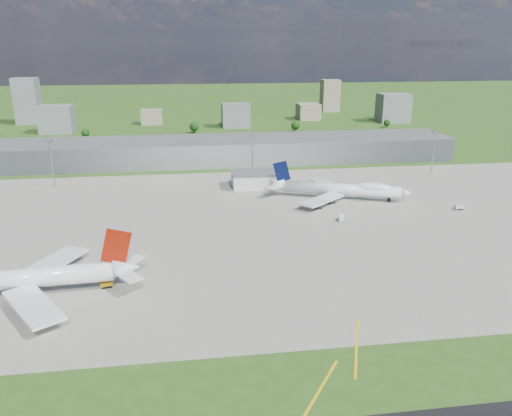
{
  "coord_description": "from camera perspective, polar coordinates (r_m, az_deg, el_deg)",
  "views": [
    {
      "loc": [
        -26.61,
        -162.76,
        75.23
      ],
      "look_at": [
        1.11,
        36.06,
        9.0
      ],
      "focal_mm": 35.0,
      "sensor_mm": 36.0,
      "label": 1
    }
  ],
  "objects": [
    {
      "name": "ground",
      "position": [
        322.78,
        -3.0,
        4.76
      ],
      "size": [
        1400.0,
        1400.0,
        0.0
      ],
      "primitive_type": "plane",
      "color": "#2F561B",
      "rests_on": "ground"
    },
    {
      "name": "apron",
      "position": [
        219.33,
        2.16,
        -1.8
      ],
      "size": [
        360.0,
        190.0,
        0.08
      ],
      "primitive_type": "cube",
      "color": "gray",
      "rests_on": "ground"
    },
    {
      "name": "terminal",
      "position": [
        335.74,
        -3.25,
        6.59
      ],
      "size": [
        300.0,
        42.0,
        15.0
      ],
      "primitive_type": "cube",
      "color": "gray",
      "rests_on": "ground"
    },
    {
      "name": "ops_building",
      "position": [
        274.69,
        -0.01,
        3.23
      ],
      "size": [
        26.0,
        16.0,
        8.0
      ],
      "primitive_type": "cube",
      "color": "silver",
      "rests_on": "ground"
    },
    {
      "name": "mast_west",
      "position": [
        292.99,
        -22.38,
        5.56
      ],
      "size": [
        3.5,
        2.0,
        25.9
      ],
      "color": "gray",
      "rests_on": "ground"
    },
    {
      "name": "mast_center",
      "position": [
        286.0,
        -0.42,
        6.66
      ],
      "size": [
        3.5,
        2.0,
        25.9
      ],
      "color": "gray",
      "rests_on": "ground"
    },
    {
      "name": "mast_east",
      "position": [
        319.3,
        19.7,
        6.82
      ],
      "size": [
        3.5,
        2.0,
        25.9
      ],
      "color": "gray",
      "rests_on": "ground"
    },
    {
      "name": "airliner_red_twin",
      "position": [
        172.88,
        -25.14,
        -7.41
      ],
      "size": [
        74.48,
        57.97,
        20.43
      ],
      "rotation": [
        0.0,
        0.0,
        3.2
      ],
      "color": "white",
      "rests_on": "ground"
    },
    {
      "name": "airliner_blue_quad",
      "position": [
        256.19,
        9.74,
        2.12
      ],
      "size": [
        68.61,
        52.41,
        18.57
      ],
      "rotation": [
        0.0,
        0.0,
        -0.35
      ],
      "color": "white",
      "rests_on": "ground"
    },
    {
      "name": "tug_yellow",
      "position": [
        170.58,
        -16.72,
        -8.38
      ],
      "size": [
        4.26,
        2.98,
        1.9
      ],
      "rotation": [
        0.0,
        0.0,
        0.21
      ],
      "color": "#BC8B0B",
      "rests_on": "ground"
    },
    {
      "name": "van_white_near",
      "position": [
        225.49,
        9.77,
        -1.18
      ],
      "size": [
        3.65,
        5.14,
        2.42
      ],
      "rotation": [
        0.0,
        0.0,
        1.2
      ],
      "color": "white",
      "rests_on": "ground"
    },
    {
      "name": "van_white_far",
      "position": [
        255.99,
        22.18,
        0.03
      ],
      "size": [
        4.06,
        2.0,
        2.15
      ],
      "rotation": [
        0.0,
        0.0,
        -0.0
      ],
      "color": "silver",
      "rests_on": "ground"
    },
    {
      "name": "bldg_w",
      "position": [
        480.62,
        -21.82,
        9.42
      ],
      "size": [
        28.0,
        22.0,
        24.0
      ],
      "primitive_type": "cube",
      "color": "slate",
      "rests_on": "ground"
    },
    {
      "name": "bldg_cw",
      "position": [
        508.46,
        -11.82,
        10.17
      ],
      "size": [
        20.0,
        18.0,
        14.0
      ],
      "primitive_type": "cube",
      "color": "gray",
      "rests_on": "ground"
    },
    {
      "name": "bldg_c",
      "position": [
        479.37,
        -2.33,
        10.55
      ],
      "size": [
        26.0,
        20.0,
        22.0
      ],
      "primitive_type": "cube",
      "color": "slate",
      "rests_on": "ground"
    },
    {
      "name": "bldg_ce",
      "position": [
        532.42,
        5.99,
        10.91
      ],
      "size": [
        22.0,
        24.0,
        16.0
      ],
      "primitive_type": "cube",
      "color": "gray",
      "rests_on": "ground"
    },
    {
      "name": "bldg_e",
      "position": [
        528.67,
        15.42,
        10.97
      ],
      "size": [
        30.0,
        22.0,
        28.0
      ],
      "primitive_type": "cube",
      "color": "slate",
      "rests_on": "ground"
    },
    {
      "name": "bldg_tall_w",
      "position": [
        547.39,
        -24.66,
        11.06
      ],
      "size": [
        22.0,
        20.0,
        44.0
      ],
      "primitive_type": "cube",
      "color": "slate",
      "rests_on": "ground"
    },
    {
      "name": "bldg_tall_e",
      "position": [
        599.23,
        8.45,
        12.59
      ],
      "size": [
        20.0,
        18.0,
        36.0
      ],
      "primitive_type": "cube",
      "color": "gray",
      "rests_on": "ground"
    },
    {
      "name": "tree_w",
      "position": [
        441.45,
        -18.91,
        8.11
      ],
      "size": [
        6.75,
        6.75,
        8.25
      ],
      "color": "#382314",
      "rests_on": "ground"
    },
    {
      "name": "tree_c",
      "position": [
        448.21,
        -7.09,
        9.22
      ],
      "size": [
        8.1,
        8.1,
        9.9
      ],
      "color": "#382314",
      "rests_on": "ground"
    },
    {
      "name": "tree_e",
      "position": [
        453.68,
        4.51,
        9.36
      ],
      "size": [
        7.65,
        7.65,
        9.35
      ],
      "color": "#382314",
      "rests_on": "ground"
    },
    {
      "name": "tree_far_e",
      "position": [
        490.21,
        14.73,
        9.38
      ],
      "size": [
        6.3,
        6.3,
        7.7
      ],
      "color": "#382314",
      "rests_on": "ground"
    }
  ]
}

